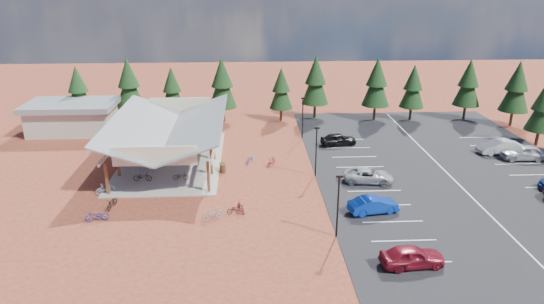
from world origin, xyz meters
The scene contains 43 objects.
ground centered at (0.00, 0.00, 0.00)m, with size 140.00×140.00×0.00m, color maroon.
asphalt_lot centered at (18.50, 3.00, 0.02)m, with size 27.00×44.00×0.04m, color black.
concrete_pad centered at (-10.00, 7.00, 0.05)m, with size 10.60×18.60×0.10m, color gray.
bike_pavilion centered at (-10.00, 7.00, 3.82)m, with size 11.65×19.40×4.97m.
outbuilding centered at (-24.00, 18.00, 2.03)m, with size 11.00×7.00×3.90m.
lamp_post_0 centered at (5.00, -10.00, 2.98)m, with size 0.50×0.25×5.14m.
lamp_post_1 centered at (5.00, 2.00, 2.98)m, with size 0.50×0.25×5.14m.
lamp_post_2 centered at (5.00, 14.00, 2.98)m, with size 0.50×0.25×5.14m.
trash_bin_0 centered at (-4.32, 3.34, 0.45)m, with size 0.60×0.60×0.90m, color #402B17.
trash_bin_1 centered at (-4.37, 3.77, 0.45)m, with size 0.60×0.60×0.90m, color #402B17.
pine_0 centered at (-24.13, 21.78, 4.80)m, with size 3.37×3.37×7.86m.
pine_1 centered at (-17.51, 22.19, 5.33)m, with size 3.75×3.75×8.73m.
pine_2 centered at (-11.81, 22.11, 4.58)m, with size 3.22×3.22×7.51m.
pine_3 centered at (-5.02, 21.40, 5.41)m, with size 3.80×3.80×8.86m.
pine_4 centered at (2.90, 21.71, 4.51)m, with size 3.18×3.18×7.40m.
pine_5 centered at (7.72, 22.83, 5.36)m, with size 3.77×3.77×8.77m.
pine_6 centered at (15.85, 21.41, 5.32)m, with size 3.74×3.74×8.71m.
pine_7 centered at (20.83, 21.11, 4.73)m, with size 3.33×3.33×7.75m.
pine_8 centered at (28.45, 21.11, 5.14)m, with size 3.62×3.62×8.42m.
pine_12 centered at (32.37, 9.86, 4.74)m, with size 3.34×3.34×7.77m.
pine_13 centered at (33.31, 17.64, 5.32)m, with size 3.74×3.74×8.71m.
bike_0 centered at (-12.00, 1.29, 0.57)m, with size 0.62×1.77×0.93m, color black.
bike_1 centered at (-12.03, 3.35, 0.59)m, with size 0.46×1.63×0.98m, color #93959C.
bike_2 centered at (-12.94, 8.61, 0.58)m, with size 0.64×1.83×0.96m, color navy.
bike_3 centered at (-13.70, 13.81, 0.65)m, with size 0.51×1.81×1.09m, color maroon.
bike_4 centered at (-8.34, 1.39, 0.50)m, with size 0.53×1.52×0.80m, color black.
bike_5 centered at (-9.28, 5.47, 0.64)m, with size 0.51×1.79×1.08m, color gray.
bike_6 centered at (-9.17, 8.16, 0.56)m, with size 0.61×1.76×0.92m, color #124397.
bike_7 centered at (-7.59, 12.21, 0.58)m, with size 0.45×1.61×0.97m, color maroon.
bike_8 centered at (-13.53, -4.19, 0.49)m, with size 0.65×1.86×0.98m, color black.
bike_9 centered at (-14.92, -1.22, 0.53)m, with size 0.50×1.77×1.06m, color gray.
bike_10 centered at (-14.13, -6.62, 0.49)m, with size 0.65×1.86×0.98m, color navy.
bike_11 centered at (-2.41, -5.65, 0.49)m, with size 0.46×1.63×0.98m, color maroon.
bike_12 centered at (-2.90, -5.69, 0.41)m, with size 0.55×1.57×0.83m, color black.
bike_13 centered at (-4.66, -6.82, 0.54)m, with size 0.51×1.80×1.08m, color gray.
bike_14 centered at (-1.53, 5.82, 0.44)m, with size 0.58×1.67×0.88m, color navy.
bike_15 centered at (0.71, 4.86, 0.48)m, with size 0.45×1.58×0.95m, color maroon.
car_0 centered at (9.46, -14.35, 0.79)m, with size 1.78×4.42×1.51m, color maroon.
car_1 centered at (8.79, -6.29, 0.74)m, with size 1.49×4.27×1.41m, color #092D97.
car_2 centered at (9.91, 0.11, 0.70)m, with size 2.19×4.76×1.32m, color #9EA1A6.
car_4 centered at (8.96, 11.08, 0.76)m, with size 1.69×4.20×1.43m, color black.
car_8 centered at (28.20, 5.27, 0.85)m, with size 1.91×4.75×1.62m, color #B2B5BB.
car_9 centered at (26.52, 7.35, 0.83)m, with size 1.66×4.77×1.57m, color #B6B6B6.
Camera 1 is at (-1.66, -42.61, 19.00)m, focal length 32.00 mm.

